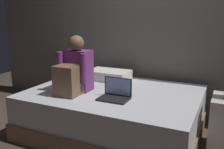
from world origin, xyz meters
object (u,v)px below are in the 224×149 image
object	(u,v)px
laptop	(115,94)
bed	(114,112)
pillow	(109,75)
person_sitting	(74,71)

from	to	relation	value
laptop	bed	bearing A→B (deg)	117.57
laptop	pillow	size ratio (longest dim) A/B	0.57
person_sitting	laptop	size ratio (longest dim) A/B	2.05
laptop	person_sitting	bearing A→B (deg)	177.88
bed	laptop	size ratio (longest dim) A/B	6.25
bed	pillow	bearing A→B (deg)	122.76
person_sitting	pillow	world-z (taller)	person_sitting
person_sitting	bed	bearing A→B (deg)	30.46
person_sitting	pillow	distance (m)	0.72
person_sitting	laptop	xyz separation A→B (m)	(0.53, -0.02, -0.20)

